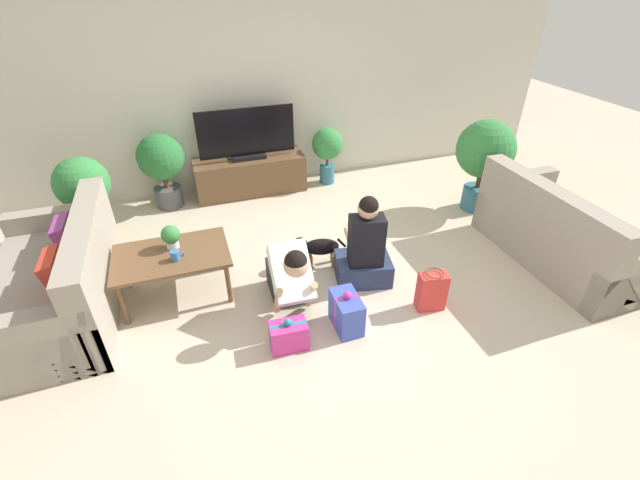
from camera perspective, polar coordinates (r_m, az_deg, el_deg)
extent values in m
plane|color=beige|center=(4.12, 2.21, -6.83)|extent=(16.00, 16.00, 0.00)
cube|color=beige|center=(5.84, -7.18, 19.66)|extent=(8.40, 0.06, 2.60)
cube|color=gray|center=(4.42, -31.76, -5.91)|extent=(0.94, 1.75, 0.45)
cube|color=gray|center=(4.09, -28.61, -0.34)|extent=(0.20, 1.75, 0.42)
cube|color=gray|center=(5.02, -30.76, 0.39)|extent=(0.94, 0.16, 0.63)
cube|color=gray|center=(3.77, -33.94, -12.15)|extent=(0.94, 0.16, 0.63)
cube|color=#9E4293|center=(4.40, -30.60, 0.44)|extent=(0.18, 0.34, 0.32)
cube|color=red|center=(3.95, -31.60, -3.62)|extent=(0.18, 0.34, 0.32)
cube|color=gray|center=(5.10, 29.82, 0.00)|extent=(0.94, 1.75, 0.45)
cube|color=gray|center=(4.64, 28.14, 3.70)|extent=(0.20, 1.75, 0.42)
cube|color=gray|center=(4.69, 36.69, -4.14)|extent=(0.94, 0.16, 0.63)
cube|color=gray|center=(5.52, 24.51, 5.08)|extent=(0.94, 0.16, 0.63)
cube|color=#9E4293|center=(4.62, 32.70, 1.22)|extent=(0.18, 0.34, 0.32)
cube|color=red|center=(4.81, 29.67, 3.43)|extent=(0.18, 0.34, 0.32)
cube|color=#288E6B|center=(5.02, 26.88, 5.45)|extent=(0.18, 0.34, 0.32)
cube|color=brown|center=(4.05, -19.26, -1.96)|extent=(1.01, 0.65, 0.03)
cylinder|color=brown|center=(4.02, -24.79, -7.81)|extent=(0.04, 0.04, 0.43)
cylinder|color=brown|center=(3.96, -12.12, -5.64)|extent=(0.04, 0.04, 0.43)
cylinder|color=brown|center=(4.44, -24.51, -3.49)|extent=(0.04, 0.04, 0.43)
cylinder|color=brown|center=(4.39, -13.14, -1.48)|extent=(0.04, 0.04, 0.43)
cube|color=brown|center=(5.85, -9.24, 8.52)|extent=(1.44, 0.45, 0.49)
cube|color=black|center=(5.74, -9.48, 10.94)|extent=(0.43, 0.20, 0.05)
cube|color=black|center=(5.63, -9.80, 14.01)|extent=(1.23, 0.03, 0.60)
cylinder|color=#A36042|center=(5.43, -27.64, 1.51)|extent=(0.29, 0.29, 0.27)
cylinder|color=brown|center=(5.33, -28.25, 3.53)|extent=(0.05, 0.05, 0.17)
sphere|color=#337F3D|center=(5.19, -29.18, 6.62)|extent=(0.56, 0.56, 0.56)
cylinder|color=#336B84|center=(6.09, 0.95, 8.84)|extent=(0.20, 0.20, 0.26)
cylinder|color=brown|center=(6.01, 0.97, 10.53)|extent=(0.04, 0.04, 0.13)
sphere|color=#337F3D|center=(5.92, 0.99, 12.70)|extent=(0.42, 0.42, 0.42)
cylinder|color=#336B84|center=(5.75, 19.94, 5.34)|extent=(0.32, 0.32, 0.29)
cylinder|color=brown|center=(5.65, 20.42, 7.56)|extent=(0.06, 0.06, 0.21)
sphere|color=#337F3D|center=(5.50, 21.22, 11.24)|extent=(0.68, 0.68, 0.68)
cylinder|color=#4C4C51|center=(5.80, -19.48, 5.50)|extent=(0.33, 0.33, 0.26)
cylinder|color=brown|center=(5.71, -19.88, 7.38)|extent=(0.06, 0.06, 0.17)
sphere|color=#286B33|center=(5.59, -20.50, 10.32)|extent=(0.56, 0.56, 0.56)
cube|color=#23232D|center=(4.04, -4.66, -5.36)|extent=(0.31, 0.45, 0.28)
cube|color=white|center=(3.62, -3.87, -4.42)|extent=(0.34, 0.54, 0.48)
sphere|color=tan|center=(3.33, -3.25, -3.37)|extent=(0.20, 0.20, 0.20)
sphere|color=black|center=(3.31, -3.26, -2.89)|extent=(0.18, 0.18, 0.18)
cylinder|color=tan|center=(3.65, -5.62, -8.13)|extent=(0.07, 0.29, 0.43)
cylinder|color=tan|center=(3.69, -1.21, -7.33)|extent=(0.07, 0.29, 0.43)
cube|color=#283351|center=(4.22, 5.73, -3.80)|extent=(0.59, 0.50, 0.24)
cube|color=black|center=(3.97, 6.19, -0.09)|extent=(0.36, 0.26, 0.49)
sphere|color=tan|center=(3.80, 6.46, 4.17)|extent=(0.19, 0.19, 0.19)
sphere|color=black|center=(3.78, 6.52, 4.55)|extent=(0.18, 0.18, 0.18)
cylinder|color=tan|center=(4.20, 7.28, 0.70)|extent=(0.11, 0.27, 0.06)
cylinder|color=tan|center=(4.15, 3.84, 0.49)|extent=(0.11, 0.27, 0.06)
ellipsoid|color=black|center=(4.32, 0.22, -0.90)|extent=(0.38, 0.23, 0.17)
sphere|color=black|center=(4.28, -2.64, -0.59)|extent=(0.15, 0.15, 0.15)
sphere|color=olive|center=(4.29, -3.41, -0.78)|extent=(0.07, 0.07, 0.07)
cylinder|color=black|center=(4.32, 2.91, -0.38)|extent=(0.10, 0.05, 0.11)
cylinder|color=olive|center=(4.44, -1.31, -2.31)|extent=(0.04, 0.04, 0.14)
cylinder|color=olive|center=(4.36, -1.21, -3.03)|extent=(0.04, 0.04, 0.14)
cylinder|color=olive|center=(4.46, 1.61, -2.14)|extent=(0.04, 0.04, 0.14)
cylinder|color=olive|center=(4.38, 1.76, -2.85)|extent=(0.04, 0.04, 0.14)
cube|color=#CC3389|center=(3.54, -4.20, -12.60)|extent=(0.31, 0.20, 0.24)
cube|color=teal|center=(3.54, -4.20, -12.60)|extent=(0.30, 0.05, 0.24)
sphere|color=teal|center=(3.44, -4.30, -10.91)|extent=(0.06, 0.06, 0.06)
cube|color=#3D51BC|center=(3.68, 3.54, -9.58)|extent=(0.21, 0.35, 0.32)
cube|color=#CC3389|center=(3.68, 3.54, -9.58)|extent=(0.21, 0.03, 0.32)
sphere|color=#CC3389|center=(3.55, 3.65, -7.39)|extent=(0.07, 0.07, 0.07)
cube|color=red|center=(3.96, 14.65, -6.64)|extent=(0.27, 0.18, 0.37)
torus|color=#4C3823|center=(3.84, 15.08, -4.29)|extent=(0.19, 0.19, 0.01)
cylinder|color=#386BAD|center=(3.93, -18.76, -1.96)|extent=(0.08, 0.08, 0.09)
torus|color=#386BAD|center=(3.92, -18.02, -1.77)|extent=(0.06, 0.01, 0.06)
cylinder|color=beige|center=(4.11, -19.05, -0.52)|extent=(0.11, 0.11, 0.07)
sphere|color=#337F3D|center=(4.05, -19.31, 0.69)|extent=(0.17, 0.17, 0.17)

